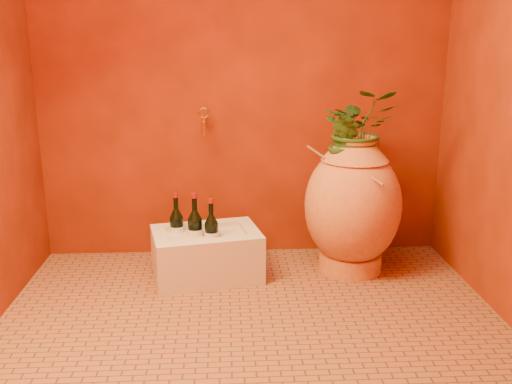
{
  "coord_description": "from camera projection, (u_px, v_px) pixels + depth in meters",
  "views": [
    {
      "loc": [
        -0.12,
        -2.51,
        1.36
      ],
      "look_at": [
        0.04,
        0.35,
        0.57
      ],
      "focal_mm": 40.0,
      "sensor_mm": 36.0,
      "label": 1
    }
  ],
  "objects": [
    {
      "name": "wine_bottle_b",
      "position": [
        195.0,
        232.0,
        3.25
      ],
      "size": [
        0.09,
        0.09,
        0.35
      ],
      "color": "black",
      "rests_on": "stone_basin"
    },
    {
      "name": "wine_bottle_c",
      "position": [
        177.0,
        229.0,
        3.32
      ],
      "size": [
        0.08,
        0.08,
        0.33
      ],
      "color": "black",
      "rests_on": "stone_basin"
    },
    {
      "name": "wall_back",
      "position": [
        243.0,
        55.0,
        3.41
      ],
      "size": [
        2.5,
        0.02,
        2.5
      ],
      "primitive_type": "cube",
      "color": "#591B05",
      "rests_on": "ground"
    },
    {
      "name": "plant_main",
      "position": [
        358.0,
        129.0,
        3.24
      ],
      "size": [
        0.42,
        0.36,
        0.46
      ],
      "primitive_type": "imported",
      "rotation": [
        0.0,
        0.0,
        0.0
      ],
      "color": "#234F1C",
      "rests_on": "amphora"
    },
    {
      "name": "stone_basin",
      "position": [
        207.0,
        255.0,
        3.3
      ],
      "size": [
        0.67,
        0.53,
        0.28
      ],
      "rotation": [
        0.0,
        0.0,
        0.2
      ],
      "color": "beige",
      "rests_on": "floor"
    },
    {
      "name": "amphora",
      "position": [
        353.0,
        205.0,
        3.33
      ],
      "size": [
        0.7,
        0.7,
        0.81
      ],
      "rotation": [
        0.0,
        0.0,
        0.28
      ],
      "color": "#D57E3C",
      "rests_on": "floor"
    },
    {
      "name": "wine_bottle_a",
      "position": [
        212.0,
        234.0,
        3.24
      ],
      "size": [
        0.08,
        0.08,
        0.33
      ],
      "color": "black",
      "rests_on": "stone_basin"
    },
    {
      "name": "floor",
      "position": [
        252.0,
        324.0,
        2.78
      ],
      "size": [
        2.5,
        2.5,
        0.0
      ],
      "primitive_type": "plane",
      "color": "brown",
      "rests_on": "ground"
    },
    {
      "name": "plant_side",
      "position": [
        343.0,
        144.0,
        3.19
      ],
      "size": [
        0.22,
        0.23,
        0.32
      ],
      "primitive_type": "imported",
      "rotation": [
        0.0,
        0.0,
        -0.88
      ],
      "color": "#234F1C",
      "rests_on": "amphora"
    },
    {
      "name": "wall_tap",
      "position": [
        204.0,
        120.0,
        3.42
      ],
      "size": [
        0.07,
        0.14,
        0.16
      ],
      "color": "#AA7A27",
      "rests_on": "wall_back"
    }
  ]
}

